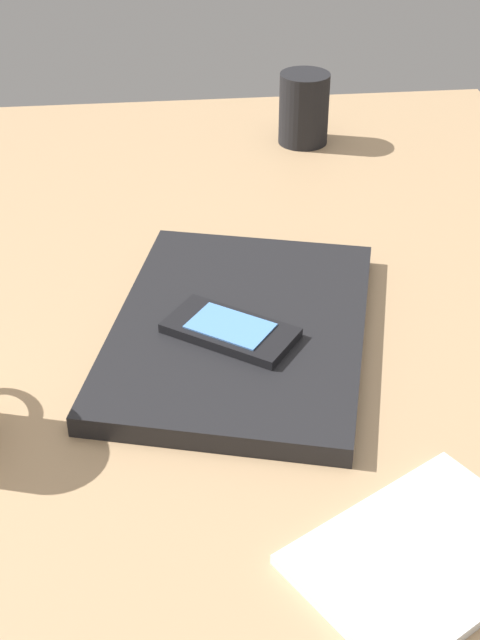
{
  "coord_description": "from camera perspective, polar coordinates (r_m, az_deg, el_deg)",
  "views": [
    {
      "loc": [
        -67.83,
        10.45,
        50.07
      ],
      "look_at": [
        -1.82,
        3.33,
        5.0
      ],
      "focal_mm": 49.84,
      "sensor_mm": 36.0,
      "label": 1
    }
  ],
  "objects": [
    {
      "name": "desk_surface",
      "position": [
        0.84,
        2.13,
        -1.15
      ],
      "size": [
        120.0,
        80.0,
        3.0
      ],
      "primitive_type": "cube",
      "color": "tan",
      "rests_on": "ground"
    },
    {
      "name": "laptop_closed",
      "position": [
        0.81,
        -0.0,
        -0.61
      ],
      "size": [
        35.99,
        29.87,
        1.92
      ],
      "primitive_type": "cube",
      "rotation": [
        0.0,
        0.0,
        -0.27
      ],
      "color": "black",
      "rests_on": "desk_surface"
    },
    {
      "name": "cell_phone_on_laptop",
      "position": [
        0.78,
        -0.63,
        -0.66
      ],
      "size": [
        11.34,
        12.62,
        1.03
      ],
      "color": "black",
      "rests_on": "laptop_closed"
    },
    {
      "name": "pen_cup",
      "position": [
        1.2,
        4.12,
        13.38
      ],
      "size": [
        6.53,
        6.53,
        9.33
      ],
      "primitive_type": "cylinder",
      "color": "black",
      "rests_on": "desk_surface"
    },
    {
      "name": "notepad",
      "position": [
        0.63,
        11.69,
        -14.62
      ],
      "size": [
        18.83,
        20.57,
        0.8
      ],
      "primitive_type": "cube",
      "rotation": [
        0.0,
        0.0,
        0.53
      ],
      "color": "white",
      "rests_on": "desk_surface"
    }
  ]
}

